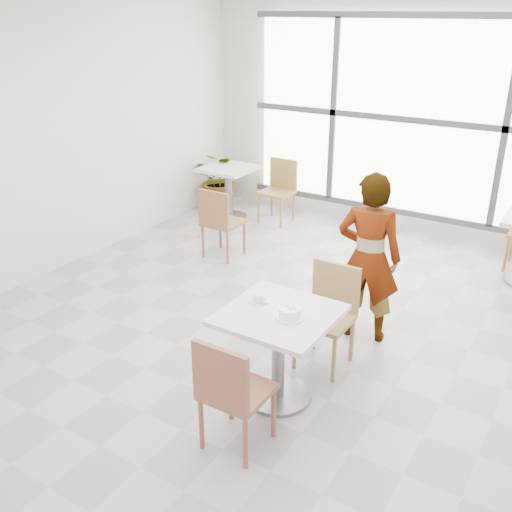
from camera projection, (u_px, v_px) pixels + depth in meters
The scene contains 14 objects.
floor at pixel (274, 347), 5.17m from camera, with size 7.00×7.00×0.00m, color #9E9EA5.
wall_back at pixel (415, 119), 7.30m from camera, with size 6.00×6.00×0.00m, color silver.
wall_left at pixel (30, 142), 6.04m from camera, with size 7.00×7.00×0.00m, color silver.
window at pixel (414, 120), 7.24m from camera, with size 4.60×0.07×2.52m.
main_table at pixel (279, 339), 4.30m from camera, with size 0.80×0.80×0.75m.
chair_near at pixel (230, 389), 3.78m from camera, with size 0.42×0.42×0.87m.
chair_far at pixel (329, 308), 4.79m from camera, with size 0.42×0.42×0.87m.
oatmeal_bowl at pixel (290, 313), 4.13m from camera, with size 0.21×0.21×0.10m.
coffee_cup at pixel (258, 299), 4.35m from camera, with size 0.16×0.13×0.07m.
person at pixel (369, 258), 5.06m from camera, with size 0.57×0.37×1.56m, color black.
bg_table_left at pixel (229, 185), 8.14m from camera, with size 0.70×0.70×0.75m.
bg_chair_left_near at pixel (219, 219), 6.81m from camera, with size 0.42×0.42×0.87m.
bg_chair_left_far at pixel (280, 186), 8.05m from camera, with size 0.42×0.42×0.87m.
plant_left at pixel (221, 179), 8.66m from camera, with size 0.76×0.66×0.85m, color #5C8D40.
Camera 1 is at (2.22, -3.83, 2.81)m, focal length 40.39 mm.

